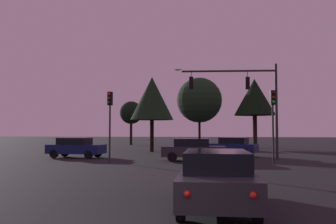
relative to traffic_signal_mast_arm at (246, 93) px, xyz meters
name	(u,v)px	position (x,y,z in m)	size (l,w,h in m)	color
ground_plane	(196,155)	(-3.81, 4.52, -4.81)	(168.00, 168.00, 0.00)	black
traffic_signal_mast_arm	(246,93)	(0.00, 0.00, 0.00)	(7.45, 0.76, 6.89)	#232326
traffic_light_corner_left	(273,112)	(1.33, -3.37, -1.59)	(0.35, 0.38, 4.56)	#232326
traffic_light_corner_right	(110,112)	(-9.12, -3.31, -1.54)	(0.33, 0.37, 4.64)	#232326
car_nearside_lane	(216,178)	(-2.26, -15.93, -4.01)	(1.99, 4.67, 1.52)	#232328
car_crossing_left	(193,149)	(-3.72, -1.88, -4.02)	(4.45, 2.02, 1.52)	#232328
car_crossing_right	(76,147)	(-12.76, -0.09, -4.02)	(4.42, 2.15, 1.52)	#0F1947
car_far_lane	(232,146)	(-0.82, 2.96, -4.02)	(4.25, 2.94, 1.52)	#0F1947
tree_behind_sign	(255,97)	(2.61, 16.84, 1.26)	(4.89, 4.89, 8.31)	black
tree_left_far	(131,113)	(-14.22, 23.64, -0.16)	(3.31, 3.31, 6.35)	black
tree_center_horizon	(199,100)	(-4.08, 18.52, 1.13)	(5.74, 5.74, 8.82)	black
tree_right_cluster	(152,99)	(-8.28, 7.77, 0.40)	(4.24, 4.24, 7.34)	black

